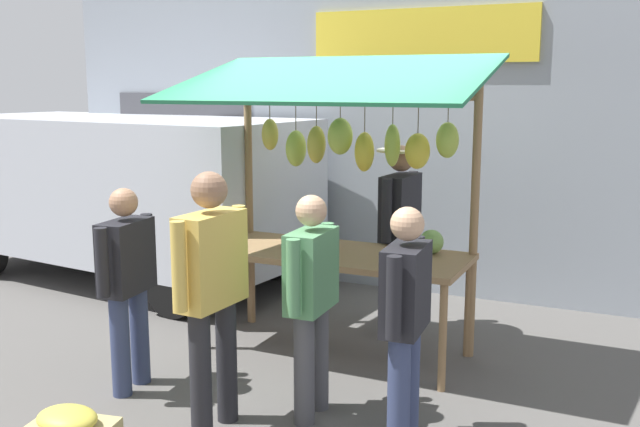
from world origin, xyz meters
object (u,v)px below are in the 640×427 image
Objects in this scene: shopper_in_striped_shirt at (311,293)px; shopper_with_shopping_bag at (212,282)px; shopper_in_grey_tee at (405,312)px; vendor_with_sunhat at (400,222)px; parked_van at (114,182)px; shopper_with_ponytail at (127,277)px; market_stall at (341,169)px.

shopper_with_shopping_bag is at bearing 129.12° from shopper_in_striped_shirt.
shopper_in_grey_tee is 1.25m from shopper_with_shopping_bag.
vendor_with_sunhat is 0.38× the size of parked_van.
shopper_in_striped_shirt is at bearing -89.33° from shopper_with_ponytail.
shopper_in_striped_shirt is at bearing 104.72° from market_stall.
market_stall is at bearing 167.65° from parked_van.
shopper_in_grey_tee is at bearing -94.78° from shopper_with_ponytail.
shopper_with_shopping_bag is at bearing -112.76° from shopper_with_ponytail.
vendor_with_sunhat is (-0.29, -0.67, -0.54)m from market_stall.
market_stall is at bearing 32.76° from shopper_in_grey_tee.
parked_van is at bearing 36.09° from shopper_with_ponytail.
shopper_in_striped_shirt is 0.34× the size of parked_van.
market_stall is 1.45× the size of vendor_with_sunhat.
parked_van reaches higher than shopper_with_ponytail.
shopper_with_ponytail is 0.99× the size of shopper_in_grey_tee.
shopper_in_grey_tee is 5.07m from parked_van.
parked_van is (3.38, -1.13, -0.44)m from market_stall.
shopper_in_striped_shirt is (-0.33, 1.24, -0.68)m from market_stall.
market_stall is at bearing -43.80° from shopper_with_ponytail.
shopper_with_shopping_bag is (1.20, 0.32, 0.13)m from shopper_in_grey_tee.
market_stall is 1.64× the size of shopper_with_ponytail.
vendor_with_sunhat is 2.50m from shopper_with_ponytail.
shopper_with_ponytail is 0.97m from shopper_with_shopping_bag.
vendor_with_sunhat is at bearing -113.45° from market_stall.
market_stall is 1.46× the size of shopper_with_shopping_bag.
shopper_in_striped_shirt is at bearing 153.53° from parked_van.
shopper_in_striped_shirt is 4.41m from parked_van.
vendor_with_sunhat reaches higher than shopper_in_striped_shirt.
shopper_with_ponytail is at bearing -30.98° from vendor_with_sunhat.
shopper_in_grey_tee is (-0.70, 0.12, -0.01)m from shopper_in_striped_shirt.
market_stall is 0.91m from vendor_with_sunhat.
parked_van is (4.41, -2.49, 0.25)m from shopper_in_grey_tee.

